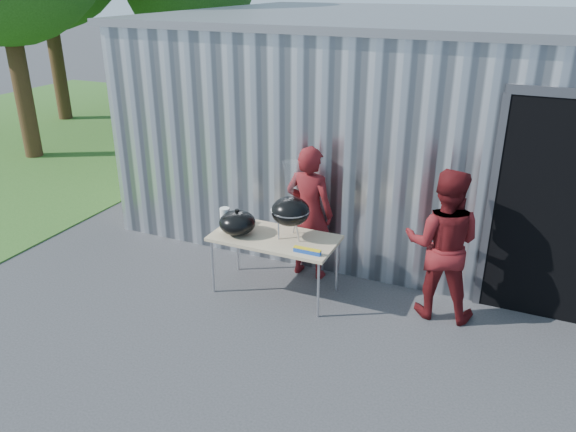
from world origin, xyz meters
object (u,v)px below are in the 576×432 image
at_px(folding_table, 275,240).
at_px(person_cook, 309,213).
at_px(kettle_grill, 290,205).
at_px(person_bystander, 443,244).

height_order(folding_table, person_cook, person_cook).
distance_m(kettle_grill, person_bystander, 1.77).
bearing_deg(folding_table, person_bystander, 9.78).
distance_m(folding_table, person_bystander, 1.94).
distance_m(kettle_grill, person_cook, 0.62).
bearing_deg(kettle_grill, person_bystander, 9.17).
xyz_separation_m(kettle_grill, person_bystander, (1.72, 0.28, -0.29)).
distance_m(person_cook, person_bystander, 1.72).
relative_size(folding_table, kettle_grill, 1.59).
height_order(person_cook, person_bystander, person_bystander).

